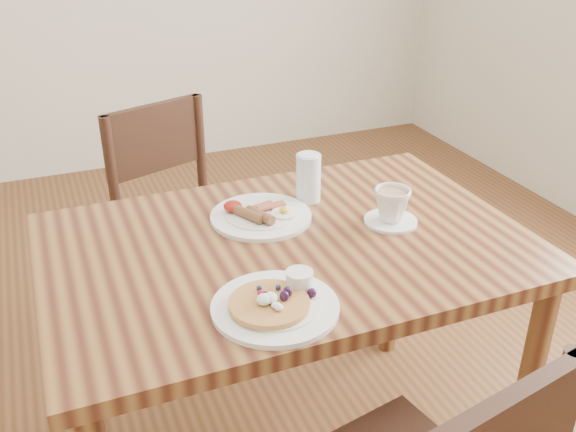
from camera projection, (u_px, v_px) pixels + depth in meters
The scene contains 6 objects.
dining_table at pixel (288, 274), 1.65m from camera, with size 1.20×0.80×0.75m.
chair_far at pixel (182, 220), 2.26m from camera, with size 0.54×0.54×0.88m.
pancake_plate at pixel (276, 303), 1.34m from camera, with size 0.27×0.27×0.06m.
breakfast_plate at pixel (260, 215), 1.70m from camera, with size 0.27×0.27×0.04m.
teacup_saucer at pixel (392, 207), 1.67m from camera, with size 0.14×0.14×0.10m.
water_glass at pixel (308, 178), 1.78m from camera, with size 0.07×0.07×0.14m, color silver.
Camera 1 is at (-0.53, -1.29, 1.54)m, focal length 40.00 mm.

